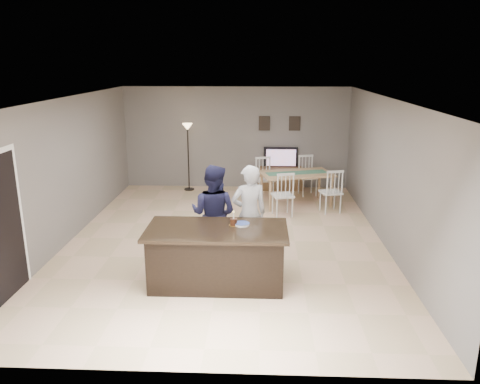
{
  "coord_description": "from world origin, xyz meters",
  "views": [
    {
      "loc": [
        0.64,
        -8.44,
        3.36
      ],
      "look_at": [
        0.29,
        -0.3,
        1.06
      ],
      "focal_mm": 35.0,
      "sensor_mm": 36.0,
      "label": 1
    }
  ],
  "objects_px": {
    "woman": "(249,214)",
    "birthday_cake": "(234,222)",
    "kitchen_island": "(217,256)",
    "plate_stack": "(242,224)",
    "dining_table": "(296,178)",
    "television": "(281,157)",
    "man": "(213,214)",
    "tv_console": "(280,178)",
    "floor_lamp": "(188,139)"
  },
  "relations": [
    {
      "from": "plate_stack",
      "to": "floor_lamp",
      "type": "distance_m",
      "value": 5.52
    },
    {
      "from": "television",
      "to": "birthday_cake",
      "type": "xyz_separation_m",
      "value": [
        -0.95,
        -5.48,
        0.09
      ]
    },
    {
      "from": "woman",
      "to": "birthday_cake",
      "type": "bearing_deg",
      "value": 55.47
    },
    {
      "from": "television",
      "to": "plate_stack",
      "type": "relative_size",
      "value": 3.9
    },
    {
      "from": "kitchen_island",
      "to": "birthday_cake",
      "type": "distance_m",
      "value": 0.58
    },
    {
      "from": "kitchen_island",
      "to": "floor_lamp",
      "type": "bearing_deg",
      "value": 103.01
    },
    {
      "from": "woman",
      "to": "floor_lamp",
      "type": "distance_m",
      "value": 4.88
    },
    {
      "from": "man",
      "to": "birthday_cake",
      "type": "distance_m",
      "value": 0.78
    },
    {
      "from": "television",
      "to": "dining_table",
      "type": "distance_m",
      "value": 1.49
    },
    {
      "from": "kitchen_island",
      "to": "tv_console",
      "type": "distance_m",
      "value": 5.7
    },
    {
      "from": "kitchen_island",
      "to": "man",
      "type": "xyz_separation_m",
      "value": [
        -0.13,
        0.83,
        0.4
      ]
    },
    {
      "from": "birthday_cake",
      "to": "floor_lamp",
      "type": "relative_size",
      "value": 0.13
    },
    {
      "from": "dining_table",
      "to": "floor_lamp",
      "type": "xyz_separation_m",
      "value": [
        -2.77,
        1.21,
        0.73
      ]
    },
    {
      "from": "woman",
      "to": "dining_table",
      "type": "height_order",
      "value": "woman"
    },
    {
      "from": "dining_table",
      "to": "floor_lamp",
      "type": "relative_size",
      "value": 1.25
    },
    {
      "from": "plate_stack",
      "to": "dining_table",
      "type": "relative_size",
      "value": 0.11
    },
    {
      "from": "woman",
      "to": "television",
      "type": "bearing_deg",
      "value": -116.08
    },
    {
      "from": "kitchen_island",
      "to": "plate_stack",
      "type": "distance_m",
      "value": 0.62
    },
    {
      "from": "tv_console",
      "to": "woman",
      "type": "bearing_deg",
      "value": -98.84
    },
    {
      "from": "dining_table",
      "to": "man",
      "type": "bearing_deg",
      "value": -131.42
    },
    {
      "from": "plate_stack",
      "to": "dining_table",
      "type": "xyz_separation_m",
      "value": [
        1.14,
        4.04,
        -0.27
      ]
    },
    {
      "from": "plate_stack",
      "to": "floor_lamp",
      "type": "height_order",
      "value": "floor_lamp"
    },
    {
      "from": "kitchen_island",
      "to": "man",
      "type": "distance_m",
      "value": 0.93
    },
    {
      "from": "birthday_cake",
      "to": "dining_table",
      "type": "xyz_separation_m",
      "value": [
        1.27,
        4.04,
        -0.31
      ]
    },
    {
      "from": "television",
      "to": "woman",
      "type": "xyz_separation_m",
      "value": [
        -0.73,
        -4.76,
        -0.02
      ]
    },
    {
      "from": "man",
      "to": "dining_table",
      "type": "height_order",
      "value": "man"
    },
    {
      "from": "television",
      "to": "floor_lamp",
      "type": "relative_size",
      "value": 0.51
    },
    {
      "from": "tv_console",
      "to": "man",
      "type": "distance_m",
      "value": 4.95
    },
    {
      "from": "tv_console",
      "to": "kitchen_island",
      "type": "bearing_deg",
      "value": -102.16
    },
    {
      "from": "tv_console",
      "to": "television",
      "type": "relative_size",
      "value": 1.31
    },
    {
      "from": "tv_console",
      "to": "woman",
      "type": "xyz_separation_m",
      "value": [
        -0.73,
        -4.69,
        0.55
      ]
    },
    {
      "from": "woman",
      "to": "birthday_cake",
      "type": "xyz_separation_m",
      "value": [
        -0.22,
        -0.72,
        0.11
      ]
    },
    {
      "from": "kitchen_island",
      "to": "woman",
      "type": "relative_size",
      "value": 1.27
    },
    {
      "from": "plate_stack",
      "to": "birthday_cake",
      "type": "bearing_deg",
      "value": -178.63
    },
    {
      "from": "tv_console",
      "to": "man",
      "type": "xyz_separation_m",
      "value": [
        -1.33,
        -4.74,
        0.55
      ]
    },
    {
      "from": "birthday_cake",
      "to": "man",
      "type": "bearing_deg",
      "value": 119.31
    },
    {
      "from": "woman",
      "to": "birthday_cake",
      "type": "height_order",
      "value": "woman"
    },
    {
      "from": "dining_table",
      "to": "floor_lamp",
      "type": "distance_m",
      "value": 3.11
    },
    {
      "from": "tv_console",
      "to": "television",
      "type": "bearing_deg",
      "value": 90.0
    },
    {
      "from": "kitchen_island",
      "to": "birthday_cake",
      "type": "relative_size",
      "value": 9.35
    },
    {
      "from": "tv_console",
      "to": "dining_table",
      "type": "relative_size",
      "value": 0.54
    },
    {
      "from": "television",
      "to": "floor_lamp",
      "type": "bearing_deg",
      "value": 5.25
    },
    {
      "from": "television",
      "to": "man",
      "type": "relative_size",
      "value": 0.54
    },
    {
      "from": "floor_lamp",
      "to": "dining_table",
      "type": "bearing_deg",
      "value": -23.71
    },
    {
      "from": "television",
      "to": "birthday_cake",
      "type": "distance_m",
      "value": 5.56
    },
    {
      "from": "television",
      "to": "plate_stack",
      "type": "bearing_deg",
      "value": 81.47
    },
    {
      "from": "woman",
      "to": "man",
      "type": "xyz_separation_m",
      "value": [
        -0.6,
        -0.05,
        0.0
      ]
    },
    {
      "from": "tv_console",
      "to": "birthday_cake",
      "type": "height_order",
      "value": "birthday_cake"
    },
    {
      "from": "man",
      "to": "plate_stack",
      "type": "distance_m",
      "value": 0.85
    },
    {
      "from": "kitchen_island",
      "to": "woman",
      "type": "xyz_separation_m",
      "value": [
        0.47,
        0.88,
        0.39
      ]
    }
  ]
}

